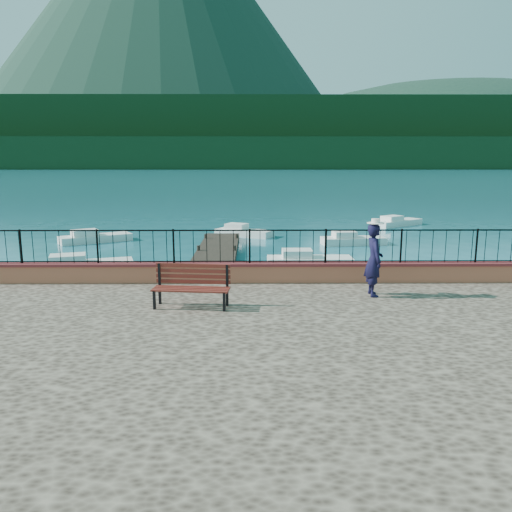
{
  "coord_description": "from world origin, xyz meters",
  "views": [
    {
      "loc": [
        -0.25,
        -10.52,
        4.69
      ],
      "look_at": [
        -0.13,
        2.0,
        2.3
      ],
      "focal_mm": 35.0,
      "sensor_mm": 36.0,
      "label": 1
    }
  ],
  "objects_px": {
    "boat_0": "(83,262)",
    "boat_4": "(244,230)",
    "boat_2": "(353,238)",
    "park_bench": "(192,295)",
    "person": "(374,260)",
    "boat_3": "(95,235)",
    "boat_5": "(398,220)",
    "boat_1": "(310,258)"
  },
  "relations": [
    {
      "from": "boat_5",
      "to": "boat_3",
      "type": "bearing_deg",
      "value": 163.66
    },
    {
      "from": "boat_4",
      "to": "boat_5",
      "type": "xyz_separation_m",
      "value": [
        11.24,
        5.13,
        0.0
      ]
    },
    {
      "from": "boat_2",
      "to": "boat_3",
      "type": "distance_m",
      "value": 15.02
    },
    {
      "from": "boat_3",
      "to": "boat_4",
      "type": "distance_m",
      "value": 8.99
    },
    {
      "from": "boat_1",
      "to": "boat_5",
      "type": "bearing_deg",
      "value": 59.95
    },
    {
      "from": "boat_0",
      "to": "boat_4",
      "type": "relative_size",
      "value": 1.14
    },
    {
      "from": "boat_1",
      "to": "boat_0",
      "type": "bearing_deg",
      "value": -175.04
    },
    {
      "from": "person",
      "to": "boat_1",
      "type": "distance_m",
      "value": 9.51
    },
    {
      "from": "park_bench",
      "to": "boat_3",
      "type": "relative_size",
      "value": 0.47
    },
    {
      "from": "boat_5",
      "to": "boat_4",
      "type": "bearing_deg",
      "value": 167.93
    },
    {
      "from": "person",
      "to": "boat_0",
      "type": "relative_size",
      "value": 0.46
    },
    {
      "from": "boat_4",
      "to": "boat_1",
      "type": "bearing_deg",
      "value": -44.9
    },
    {
      "from": "person",
      "to": "boat_2",
      "type": "relative_size",
      "value": 0.54
    },
    {
      "from": "boat_2",
      "to": "park_bench",
      "type": "bearing_deg",
      "value": -120.77
    },
    {
      "from": "boat_5",
      "to": "person",
      "type": "bearing_deg",
      "value": -144.31
    },
    {
      "from": "boat_0",
      "to": "boat_1",
      "type": "relative_size",
      "value": 1.08
    },
    {
      "from": "person",
      "to": "boat_0",
      "type": "height_order",
      "value": "person"
    },
    {
      "from": "boat_0",
      "to": "boat_4",
      "type": "xyz_separation_m",
      "value": [
        6.78,
        10.22,
        0.0
      ]
    },
    {
      "from": "person",
      "to": "boat_3",
      "type": "height_order",
      "value": "person"
    },
    {
      "from": "person",
      "to": "boat_4",
      "type": "distance_m",
      "value": 19.04
    },
    {
      "from": "boat_2",
      "to": "boat_5",
      "type": "height_order",
      "value": "same"
    },
    {
      "from": "park_bench",
      "to": "boat_5",
      "type": "bearing_deg",
      "value": 69.87
    },
    {
      "from": "person",
      "to": "boat_2",
      "type": "xyz_separation_m",
      "value": [
        2.62,
        15.3,
        -1.76
      ]
    },
    {
      "from": "park_bench",
      "to": "boat_3",
      "type": "bearing_deg",
      "value": 120.07
    },
    {
      "from": "park_bench",
      "to": "boat_2",
      "type": "distance_m",
      "value": 17.92
    },
    {
      "from": "boat_0",
      "to": "boat_3",
      "type": "bearing_deg",
      "value": 86.12
    },
    {
      "from": "boat_1",
      "to": "person",
      "type": "bearing_deg",
      "value": -87.12
    },
    {
      "from": "person",
      "to": "boat_2",
      "type": "distance_m",
      "value": 15.63
    },
    {
      "from": "park_bench",
      "to": "boat_2",
      "type": "bearing_deg",
      "value": 72.17
    },
    {
      "from": "person",
      "to": "boat_5",
      "type": "height_order",
      "value": "person"
    },
    {
      "from": "boat_2",
      "to": "boat_0",
      "type": "bearing_deg",
      "value": -158.84
    },
    {
      "from": "park_bench",
      "to": "boat_0",
      "type": "bearing_deg",
      "value": 127.74
    },
    {
      "from": "park_bench",
      "to": "person",
      "type": "xyz_separation_m",
      "value": [
        4.65,
        1.03,
        0.65
      ]
    },
    {
      "from": "boat_5",
      "to": "boat_0",
      "type": "bearing_deg",
      "value": -176.16
    },
    {
      "from": "person",
      "to": "boat_4",
      "type": "height_order",
      "value": "person"
    },
    {
      "from": "boat_3",
      "to": "boat_5",
      "type": "xyz_separation_m",
      "value": [
        19.95,
        7.36,
        0.0
      ]
    },
    {
      "from": "boat_1",
      "to": "boat_2",
      "type": "height_order",
      "value": "same"
    },
    {
      "from": "boat_3",
      "to": "person",
      "type": "bearing_deg",
      "value": -84.28
    },
    {
      "from": "boat_3",
      "to": "boat_4",
      "type": "xyz_separation_m",
      "value": [
        8.71,
        2.23,
        0.0
      ]
    },
    {
      "from": "boat_3",
      "to": "boat_5",
      "type": "relative_size",
      "value": 0.95
    },
    {
      "from": "boat_4",
      "to": "boat_5",
      "type": "height_order",
      "value": "same"
    },
    {
      "from": "boat_3",
      "to": "boat_4",
      "type": "height_order",
      "value": "same"
    }
  ]
}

